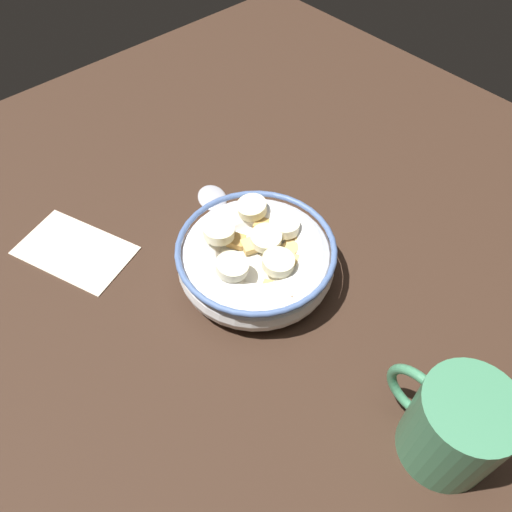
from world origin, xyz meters
The scene contains 5 objects.
ground_plane centered at (0.00, 0.00, -1.00)cm, with size 94.39×94.39×2.00cm, color #332116.
cereal_bowl centered at (0.01, -0.02, 2.57)cm, with size 15.81×15.81×5.82cm.
spoon centered at (10.38, -3.13, 0.35)cm, with size 13.51×6.86×0.80cm.
coffee_mug centered at (-22.98, 0.59, 4.27)cm, with size 10.06×7.26×8.54cm.
folded_napkin centered at (15.30, 12.39, 0.15)cm, with size 12.12×7.27×0.30cm, color beige.
Camera 1 is at (-23.39, 20.99, 41.86)cm, focal length 35.47 mm.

